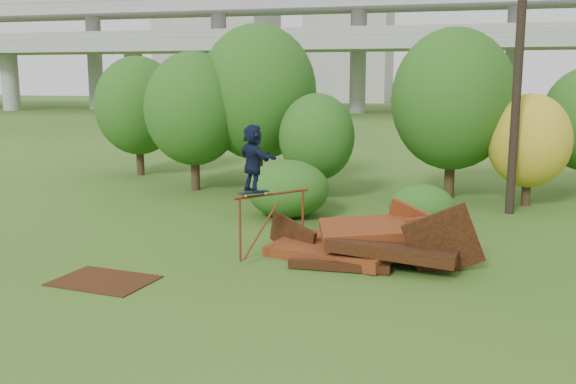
% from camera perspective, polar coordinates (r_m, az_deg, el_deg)
% --- Properties ---
extents(ground, '(240.00, 240.00, 0.00)m').
position_cam_1_polar(ground, '(14.16, 1.06, -7.93)').
color(ground, '#2D5116').
rests_on(ground, ground).
extents(scrap_pile, '(5.52, 2.87, 1.91)m').
position_cam_1_polar(scrap_pile, '(15.78, 7.07, -4.61)').
color(scrap_pile, '#451A0C').
rests_on(scrap_pile, ground).
extents(grind_rail, '(1.43, 1.75, 1.59)m').
position_cam_1_polar(grind_rail, '(15.90, -1.39, -1.71)').
color(grind_rail, maroon).
rests_on(grind_rail, ground).
extents(skateboard, '(0.66, 0.75, 0.08)m').
position_cam_1_polar(skateboard, '(15.49, -3.08, -0.05)').
color(skateboard, black).
rests_on(skateboard, grind_rail).
extents(skater, '(1.42, 1.40, 1.63)m').
position_cam_1_polar(skater, '(15.37, -3.11, 3.01)').
color(skater, black).
rests_on(skater, skateboard).
extents(flat_plate, '(2.26, 1.74, 0.03)m').
position_cam_1_polar(flat_plate, '(14.70, -16.04, -7.59)').
color(flat_plate, '#391D0C').
rests_on(flat_plate, ground).
extents(tree_0, '(3.82, 3.82, 5.38)m').
position_cam_1_polar(tree_0, '(25.25, -8.38, 7.32)').
color(tree_0, black).
rests_on(tree_0, ground).
extents(tree_1, '(4.65, 4.65, 6.47)m').
position_cam_1_polar(tree_1, '(25.62, -2.71, 8.81)').
color(tree_1, black).
rests_on(tree_1, ground).
extents(tree_2, '(2.73, 2.73, 3.84)m').
position_cam_1_polar(tree_2, '(23.09, 2.58, 4.88)').
color(tree_2, black).
rests_on(tree_2, ground).
extents(tree_3, '(4.44, 4.44, 6.16)m').
position_cam_1_polar(tree_3, '(24.08, 14.45, 7.98)').
color(tree_3, black).
rests_on(tree_3, ground).
extents(tree_4, '(2.79, 2.79, 3.86)m').
position_cam_1_polar(tree_4, '(23.46, 20.67, 4.27)').
color(tree_4, black).
rests_on(tree_4, ground).
extents(tree_6, '(3.81, 3.81, 5.33)m').
position_cam_1_polar(tree_6, '(29.67, -13.18, 7.48)').
color(tree_6, black).
rests_on(tree_6, ground).
extents(shrub_left, '(2.64, 2.44, 1.83)m').
position_cam_1_polar(shrub_left, '(20.28, -0.03, 0.30)').
color(shrub_left, '#1C4B14').
rests_on(shrub_left, ground).
extents(shrub_right, '(1.92, 1.76, 1.36)m').
position_cam_1_polar(shrub_right, '(18.95, 11.78, -1.35)').
color(shrub_right, '#1C4B14').
rests_on(shrub_right, ground).
extents(utility_pole, '(1.40, 0.28, 10.54)m').
position_cam_1_polar(utility_pole, '(21.78, 19.89, 12.08)').
color(utility_pole, black).
rests_on(utility_pole, ground).
extents(freeway_overpass, '(160.00, 15.00, 13.70)m').
position_cam_1_polar(freeway_overpass, '(76.28, 12.86, 14.42)').
color(freeway_overpass, gray).
rests_on(freeway_overpass, ground).
extents(building_left, '(18.00, 16.00, 35.00)m').
position_cam_1_polar(building_left, '(116.39, -6.20, 16.62)').
color(building_left, '#9E9E99').
rests_on(building_left, ground).
extents(building_right, '(14.00, 14.00, 28.00)m').
position_cam_1_polar(building_right, '(117.05, 5.59, 14.88)').
color(building_right, '#9E9E99').
rests_on(building_right, ground).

